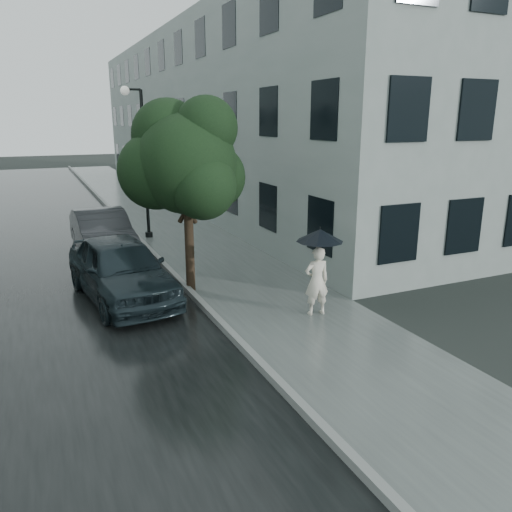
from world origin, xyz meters
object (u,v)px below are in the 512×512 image
pedestrian (317,281)px  street_tree (185,162)px  lamp_post (140,154)px  car_near (121,268)px  car_far (102,233)px

pedestrian → street_tree: bearing=-47.5°
lamp_post → car_near: bearing=-103.4°
car_near → street_tree: bearing=-7.0°
pedestrian → street_tree: 4.42m
car_far → car_near: bearing=-94.0°
street_tree → car_far: 5.41m
lamp_post → car_near: 7.23m
street_tree → car_near: size_ratio=1.07×
lamp_post → car_far: bearing=-127.9°
pedestrian → lamp_post: lamp_post is taller
lamp_post → car_far: (-1.82, -2.07, -2.39)m
street_tree → car_near: (-1.76, -0.01, -2.56)m
pedestrian → car_near: (-3.90, 2.91, -0.01)m
pedestrian → car_near: bearing=-30.5°
street_tree → pedestrian: bearing=-53.7°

